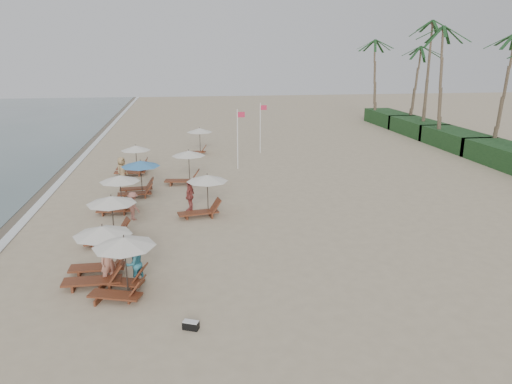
{
  "coord_description": "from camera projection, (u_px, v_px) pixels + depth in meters",
  "views": [
    {
      "loc": [
        -2.74,
        -18.89,
        8.52
      ],
      "look_at": [
        1.0,
        5.84,
        1.3
      ],
      "focal_mm": 34.09,
      "sensor_mm": 36.0,
      "label": 1
    }
  ],
  "objects": [
    {
      "name": "duffel_bag",
      "position": [
        191.0,
        325.0,
        15.48
      ],
      "size": [
        0.57,
        0.43,
        0.28
      ],
      "color": "black",
      "rests_on": "ground"
    },
    {
      "name": "lounger_station_2",
      "position": [
        108.0,
        218.0,
        22.47
      ],
      "size": [
        2.6,
        2.36,
        2.18
      ],
      "color": "brown",
      "rests_on": "ground"
    },
    {
      "name": "beachgoer_mid_a",
      "position": [
        134.0,
        264.0,
        18.39
      ],
      "size": [
        1.0,
        0.99,
        1.63
      ],
      "primitive_type": "imported",
      "rotation": [
        0.0,
        0.0,
        3.86
      ],
      "color": "teal",
      "rests_on": "ground"
    },
    {
      "name": "ground",
      "position": [
        253.0,
        260.0,
        20.7
      ],
      "size": [
        160.0,
        160.0,
        0.0
      ],
      "primitive_type": "plane",
      "color": "tan",
      "rests_on": "ground"
    },
    {
      "name": "inland_station_2",
      "position": [
        198.0,
        137.0,
        41.8
      ],
      "size": [
        2.56,
        2.24,
        2.22
      ],
      "color": "brown",
      "rests_on": "ground"
    },
    {
      "name": "beachgoer_near",
      "position": [
        108.0,
        261.0,
        18.33
      ],
      "size": [
        0.81,
        0.8,
        1.89
      ],
      "primitive_type": "imported",
      "rotation": [
        0.0,
        0.0,
        0.74
      ],
      "color": "tan",
      "rests_on": "ground"
    },
    {
      "name": "flag_pole_far",
      "position": [
        261.0,
        125.0,
        41.93
      ],
      "size": [
        0.6,
        0.08,
        4.34
      ],
      "color": "silver",
      "rests_on": "ground"
    },
    {
      "name": "flag_pole_near",
      "position": [
        238.0,
        136.0,
        36.17
      ],
      "size": [
        0.59,
        0.08,
        4.48
      ],
      "color": "silver",
      "rests_on": "ground"
    },
    {
      "name": "beachgoer_far_a",
      "position": [
        190.0,
        196.0,
        26.84
      ],
      "size": [
        0.79,
        1.1,
        1.74
      ],
      "primitive_type": "imported",
      "rotation": [
        0.0,
        0.0,
        4.3
      ],
      "color": "#A84943",
      "rests_on": "ground"
    },
    {
      "name": "inland_station_1",
      "position": [
        185.0,
        165.0,
        32.26
      ],
      "size": [
        2.89,
        2.24,
        2.22
      ],
      "color": "brown",
      "rests_on": "ground"
    },
    {
      "name": "lounger_station_1",
      "position": [
        97.0,
        256.0,
        18.56
      ],
      "size": [
        2.7,
        2.22,
        2.21
      ],
      "color": "brown",
      "rests_on": "ground"
    },
    {
      "name": "lounger_station_0",
      "position": [
        120.0,
        265.0,
        17.46
      ],
      "size": [
        2.57,
        2.3,
        2.21
      ],
      "color": "brown",
      "rests_on": "ground"
    },
    {
      "name": "shrub_hedge",
      "position": [
        508.0,
        156.0,
        37.42
      ],
      "size": [
        3.2,
        53.0,
        1.6
      ],
      "color": "#193D1C",
      "rests_on": "ground"
    },
    {
      "name": "inland_station_0",
      "position": [
        203.0,
        193.0,
        25.87
      ],
      "size": [
        2.87,
        2.24,
        2.22
      ],
      "color": "brown",
      "rests_on": "ground"
    },
    {
      "name": "beachgoer_far_b",
      "position": [
        122.0,
        171.0,
        32.2
      ],
      "size": [
        0.93,
        1.08,
        1.87
      ],
      "primitive_type": "imported",
      "rotation": [
        0.0,
        0.0,
        1.12
      ],
      "color": "#A08257",
      "rests_on": "ground"
    },
    {
      "name": "lounger_station_4",
      "position": [
        137.0,
        178.0,
        29.77
      ],
      "size": [
        2.7,
        2.38,
        2.16
      ],
      "color": "brown",
      "rests_on": "ground"
    },
    {
      "name": "wet_sand_band",
      "position": [
        17.0,
        203.0,
        28.4
      ],
      "size": [
        3.2,
        140.0,
        0.01
      ],
      "primitive_type": "cube",
      "color": "#6B5E4C",
      "rests_on": "ground"
    },
    {
      "name": "lounger_station_3",
      "position": [
        117.0,
        193.0,
        26.7
      ],
      "size": [
        2.47,
        2.2,
        2.06
      ],
      "color": "brown",
      "rests_on": "ground"
    },
    {
      "name": "foam_line",
      "position": [
        41.0,
        202.0,
        28.59
      ],
      "size": [
        0.5,
        140.0,
        0.02
      ],
      "primitive_type": "cube",
      "color": "white",
      "rests_on": "ground"
    },
    {
      "name": "lounger_station_5",
      "position": [
        132.0,
        161.0,
        35.03
      ],
      "size": [
        2.67,
        2.11,
        2.07
      ],
      "color": "brown",
      "rests_on": "ground"
    },
    {
      "name": "beachgoer_mid_b",
      "position": [
        133.0,
        206.0,
        25.45
      ],
      "size": [
        1.04,
        1.12,
        1.52
      ],
      "primitive_type": "imported",
      "rotation": [
        0.0,
        0.0,
        2.21
      ],
      "color": "#9A5D4E",
      "rests_on": "ground"
    }
  ]
}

